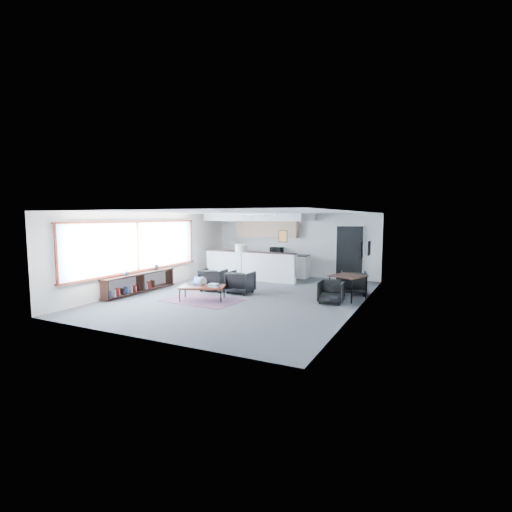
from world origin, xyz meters
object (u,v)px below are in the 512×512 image
at_px(armchair_left, 213,279).
at_px(floor_lamp, 241,250).
at_px(dining_table, 348,277).
at_px(microwave, 277,250).
at_px(laptop, 195,282).
at_px(dining_chair_near, 331,293).
at_px(dining_chair_far, 353,283).
at_px(armchair_right, 241,281).
at_px(ceramic_pot, 202,281).
at_px(book_stack, 214,285).
at_px(coffee_table, 202,287).

relative_size(armchair_left, floor_lamp, 0.54).
distance_m(armchair_left, dining_table, 4.40).
relative_size(dining_table, microwave, 2.22).
bearing_deg(laptop, floor_lamp, 105.41).
height_order(dining_chair_near, dining_chair_far, dining_chair_far).
height_order(armchair_right, dining_chair_near, armchair_right).
relative_size(ceramic_pot, microwave, 0.55).
xyz_separation_m(laptop, dining_table, (4.16, 1.91, 0.17)).
bearing_deg(book_stack, ceramic_pot, -175.74).
bearing_deg(dining_chair_far, dining_chair_near, 64.16).
xyz_separation_m(armchair_left, dining_chair_near, (4.03, -0.06, -0.10)).
relative_size(armchair_left, dining_chair_near, 1.33).
relative_size(armchair_right, dining_chair_near, 1.31).
bearing_deg(book_stack, floor_lamp, 101.25).
xyz_separation_m(ceramic_pot, floor_lamp, (-0.13, 2.65, 0.72)).
xyz_separation_m(book_stack, microwave, (-0.21, 5.15, 0.63)).
distance_m(armchair_right, microwave, 3.89).
height_order(coffee_table, armchair_right, armchair_right).
bearing_deg(floor_lamp, armchair_right, -62.45).
relative_size(dining_chair_near, microwave, 1.20).
bearing_deg(ceramic_pot, coffee_table, -59.55).
bearing_deg(laptop, ceramic_pot, 3.76).
relative_size(floor_lamp, microwave, 2.94).
height_order(armchair_left, dining_table, armchair_left).
relative_size(coffee_table, floor_lamp, 1.00).
bearing_deg(floor_lamp, microwave, 83.04).
height_order(laptop, armchair_left, armchair_left).
xyz_separation_m(laptop, dining_chair_far, (4.16, 2.74, -0.15)).
xyz_separation_m(laptop, book_stack, (0.71, -0.06, -0.03)).
bearing_deg(coffee_table, armchair_left, 88.13).
relative_size(laptop, book_stack, 1.25).
distance_m(coffee_table, floor_lamp, 2.82).
xyz_separation_m(laptop, dining_chair_near, (3.84, 1.24, -0.19)).
bearing_deg(armchair_right, dining_table, -170.85).
bearing_deg(dining_chair_far, microwave, -46.60).
distance_m(laptop, armchair_left, 1.31).
height_order(armchair_left, dining_chair_far, armchair_left).
bearing_deg(dining_chair_near, armchair_left, 175.33).
bearing_deg(armchair_left, armchair_right, 170.47).
bearing_deg(dining_table, floor_lamp, 170.62).
xyz_separation_m(book_stack, armchair_right, (0.14, 1.35, -0.08)).
bearing_deg(dining_table, book_stack, -150.32).
distance_m(armchair_left, microwave, 3.93).
xyz_separation_m(ceramic_pot, armchair_left, (-0.51, 1.38, -0.16)).
distance_m(coffee_table, ceramic_pot, 0.17).
relative_size(dining_table, dining_chair_far, 1.61).
xyz_separation_m(floor_lamp, microwave, (0.31, 2.53, -0.18)).
relative_size(ceramic_pot, floor_lamp, 0.19).
bearing_deg(dining_table, coffee_table, -152.24).
relative_size(dining_chair_far, microwave, 1.38).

